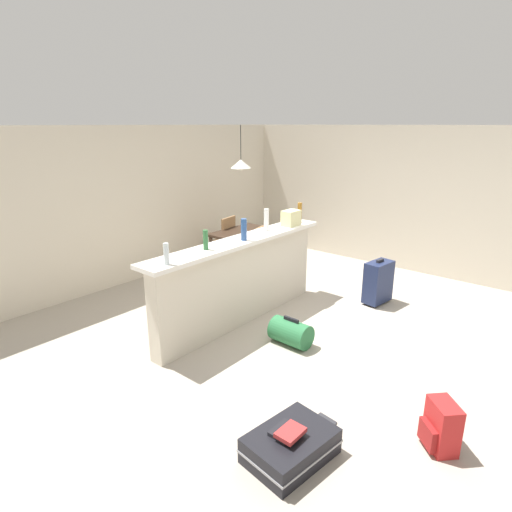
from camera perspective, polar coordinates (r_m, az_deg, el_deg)
name	(u,v)px	position (r m, az deg, el deg)	size (l,w,h in m)	color
ground_plane	(297,323)	(5.80, 5.49, -8.86)	(13.00, 13.00, 0.05)	#ADA393
wall_back	(150,202)	(7.47, -14.00, 6.96)	(6.60, 0.10, 2.50)	beige
wall_right	(381,197)	(8.14, 16.35, 7.60)	(0.10, 6.00, 2.50)	beige
partition_half_wall	(241,283)	(5.56, -2.05, -3.64)	(2.80, 0.20, 1.08)	beige
bar_countertop	(240,241)	(5.38, -2.12, 1.97)	(2.96, 0.40, 0.05)	white
bottle_clear	(166,254)	(4.48, -11.88, 0.28)	(0.06, 0.06, 0.23)	silver
bottle_green	(206,240)	(4.94, -6.74, 2.16)	(0.06, 0.06, 0.23)	#2D6B38
bottle_blue	(244,230)	(5.30, -1.63, 3.55)	(0.07, 0.07, 0.27)	#284C89
bottle_white	(266,220)	(5.80, 1.39, 4.87)	(0.07, 0.07, 0.30)	silver
bottle_amber	(300,213)	(6.30, 5.84, 5.77)	(0.06, 0.06, 0.29)	#9E661E
grocery_bag	(291,218)	(6.11, 4.68, 5.07)	(0.26, 0.18, 0.22)	beige
dining_table	(245,237)	(7.39, -1.48, 2.57)	(1.10, 0.80, 0.74)	#332319
dining_chair_near_partition	(267,252)	(6.99, 1.46, 0.58)	(0.48, 0.48, 0.93)	#9E754C
dining_chair_far_side	(224,239)	(7.76, -4.26, 2.25)	(0.46, 0.46, 0.93)	#9E754C
pendant_lamp	(241,164)	(7.17, -2.02, 12.20)	(0.34, 0.34, 0.73)	black
suitcase_flat_black	(291,446)	(3.67, 4.67, -23.90)	(0.86, 0.58, 0.22)	black
suitcase_upright_navy	(378,282)	(6.44, 15.99, -3.32)	(0.47, 0.30, 0.67)	#1E284C
backpack_red	(441,427)	(3.96, 23.48, -20.20)	(0.34, 0.34, 0.42)	red
duffel_bag_green	(291,332)	(5.16, 4.67, -10.13)	(0.31, 0.49, 0.34)	#286B3D
book_stack	(287,432)	(3.56, 4.22, -22.36)	(0.24, 0.23, 0.07)	black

